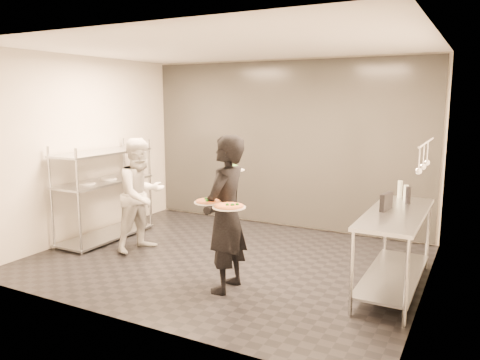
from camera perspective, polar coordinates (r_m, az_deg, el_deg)
The scene contains 13 objects.
room_shell at distance 7.15m, azimuth 2.88°, elevation 3.81°, with size 5.00×4.00×2.80m.
pass_rack at distance 7.49m, azimuth -16.24°, elevation -1.18°, with size 0.60×1.60×1.50m.
prep_counter at distance 5.54m, azimuth 18.38°, elevation -6.64°, with size 0.60×1.80×0.92m.
utensil_rail at distance 5.33m, azimuth 21.54°, elevation 2.65°, with size 0.07×1.20×0.31m.
waiter at distance 5.22m, azimuth -1.72°, elevation -4.20°, with size 0.64×0.42×1.77m, color black.
chef at distance 6.79m, azimuth -11.93°, elevation -1.78°, with size 0.78×0.61×1.61m, color silver.
pizza_plate_near at distance 5.07m, azimuth -3.91°, elevation -2.62°, with size 0.31×0.31×0.05m.
pizza_plate_far at distance 4.90m, azimuth -1.34°, elevation -3.23°, with size 0.35×0.35×0.05m.
salad_plate at distance 5.42m, azimuth -0.78°, elevation 1.45°, with size 0.25×0.25×0.07m.
pos_monitor at distance 5.49m, azimuth 17.40°, elevation -2.53°, with size 0.05×0.27×0.19m, color black.
bottle_green at distance 6.24m, azimuth 18.92°, elevation -1.05°, with size 0.06×0.06×0.22m, color #96A496.
bottle_clear at distance 6.08m, azimuth 19.56°, elevation -1.48°, with size 0.06×0.06×0.19m, color #96A496.
bottle_dark at distance 5.90m, azimuth 19.82°, elevation -1.75°, with size 0.06×0.06×0.21m, color black.
Camera 1 is at (3.00, -5.27, 2.15)m, focal length 35.00 mm.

